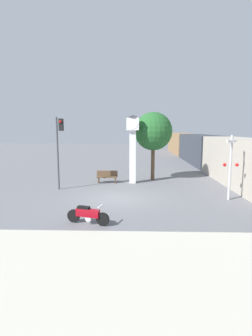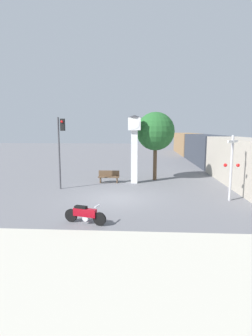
{
  "view_description": "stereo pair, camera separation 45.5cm",
  "coord_description": "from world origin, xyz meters",
  "px_view_note": "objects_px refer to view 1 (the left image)",
  "views": [
    {
      "loc": [
        0.98,
        -15.11,
        4.08
      ],
      "look_at": [
        0.5,
        0.2,
        1.8
      ],
      "focal_mm": 28.0,
      "sensor_mm": 36.0,
      "label": 1
    },
    {
      "loc": [
        1.43,
        -15.09,
        4.08
      ],
      "look_at": [
        0.5,
        0.2,
        1.8
      ],
      "focal_mm": 28.0,
      "sensor_mm": 36.0,
      "label": 2
    }
  ],
  "objects_px": {
    "traffic_light": "(59,141)",
    "railroad_crossing_signal": "(230,165)",
    "motorcycle": "(88,215)",
    "freight_train": "(200,149)",
    "clock_tower": "(133,139)",
    "street_tree": "(153,132)",
    "bench": "(107,176)"
  },
  "relations": [
    {
      "from": "traffic_light",
      "to": "railroad_crossing_signal",
      "type": "height_order",
      "value": "traffic_light"
    },
    {
      "from": "motorcycle",
      "to": "freight_train",
      "type": "bearing_deg",
      "value": 81.22
    },
    {
      "from": "clock_tower",
      "to": "freight_train",
      "type": "distance_m",
      "value": 14.85
    },
    {
      "from": "traffic_light",
      "to": "railroad_crossing_signal",
      "type": "relative_size",
      "value": 1.3
    },
    {
      "from": "clock_tower",
      "to": "railroad_crossing_signal",
      "type": "distance_m",
      "value": 7.44
    },
    {
      "from": "motorcycle",
      "to": "traffic_light",
      "type": "relative_size",
      "value": 0.4
    },
    {
      "from": "motorcycle",
      "to": "traffic_light",
      "type": "bearing_deg",
      "value": 131.06
    },
    {
      "from": "street_tree",
      "to": "bench",
      "type": "xyz_separation_m",
      "value": [
        -3.58,
        -1.37,
        -3.4
      ]
    },
    {
      "from": "clock_tower",
      "to": "traffic_light",
      "type": "bearing_deg",
      "value": -154.77
    },
    {
      "from": "street_tree",
      "to": "motorcycle",
      "type": "bearing_deg",
      "value": -108.9
    },
    {
      "from": "motorcycle",
      "to": "traffic_light",
      "type": "height_order",
      "value": "traffic_light"
    },
    {
      "from": "railroad_crossing_signal",
      "to": "street_tree",
      "type": "xyz_separation_m",
      "value": [
        -4.01,
        6.05,
        1.84
      ]
    },
    {
      "from": "clock_tower",
      "to": "bench",
      "type": "distance_m",
      "value": 3.47
    },
    {
      "from": "motorcycle",
      "to": "street_tree",
      "type": "distance_m",
      "value": 11.37
    },
    {
      "from": "bench",
      "to": "street_tree",
      "type": "bearing_deg",
      "value": 20.97
    },
    {
      "from": "clock_tower",
      "to": "traffic_light",
      "type": "relative_size",
      "value": 1.05
    },
    {
      "from": "motorcycle",
      "to": "railroad_crossing_signal",
      "type": "xyz_separation_m",
      "value": [
        7.52,
        4.2,
        1.63
      ]
    },
    {
      "from": "street_tree",
      "to": "railroad_crossing_signal",
      "type": "bearing_deg",
      "value": -56.45
    },
    {
      "from": "clock_tower",
      "to": "traffic_light",
      "type": "xyz_separation_m",
      "value": [
        -4.89,
        -2.31,
        -0.04
      ]
    },
    {
      "from": "traffic_light",
      "to": "railroad_crossing_signal",
      "type": "bearing_deg",
      "value": -12.65
    },
    {
      "from": "clock_tower",
      "to": "freight_train",
      "type": "height_order",
      "value": "clock_tower"
    },
    {
      "from": "traffic_light",
      "to": "street_tree",
      "type": "bearing_deg",
      "value": 29.47
    },
    {
      "from": "railroad_crossing_signal",
      "to": "street_tree",
      "type": "relative_size",
      "value": 0.69
    },
    {
      "from": "clock_tower",
      "to": "freight_train",
      "type": "relative_size",
      "value": 0.13
    },
    {
      "from": "freight_train",
      "to": "street_tree",
      "type": "relative_size",
      "value": 7.08
    },
    {
      "from": "traffic_light",
      "to": "street_tree",
      "type": "distance_m",
      "value": 7.51
    },
    {
      "from": "freight_train",
      "to": "street_tree",
      "type": "bearing_deg",
      "value": -120.52
    },
    {
      "from": "street_tree",
      "to": "bench",
      "type": "relative_size",
      "value": 3.39
    },
    {
      "from": "traffic_light",
      "to": "bench",
      "type": "xyz_separation_m",
      "value": [
        2.94,
        2.31,
        -2.82
      ]
    },
    {
      "from": "freight_train",
      "to": "traffic_light",
      "type": "xyz_separation_m",
      "value": [
        -12.99,
        -14.65,
        1.61
      ]
    },
    {
      "from": "motorcycle",
      "to": "freight_train",
      "type": "height_order",
      "value": "freight_train"
    },
    {
      "from": "motorcycle",
      "to": "freight_train",
      "type": "distance_m",
      "value": 23.47
    }
  ]
}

